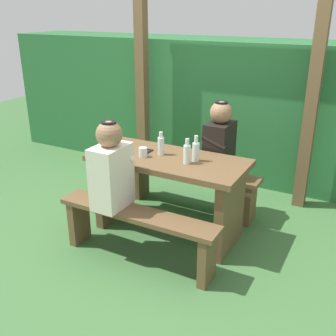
# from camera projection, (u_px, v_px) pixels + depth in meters

# --- Properties ---
(ground_plane) EXTENTS (12.00, 12.00, 0.00)m
(ground_plane) POSITION_uv_depth(u_px,v_px,m) (168.00, 231.00, 3.80)
(ground_plane) COLOR #3E6B39
(hedge_backdrop) EXTENTS (6.40, 0.88, 1.63)m
(hedge_backdrop) POSITION_uv_depth(u_px,v_px,m) (237.00, 108.00, 4.97)
(hedge_backdrop) COLOR #296835
(hedge_backdrop) RESTS_ON ground_plane
(pergola_post_left) EXTENTS (0.12, 0.12, 2.20)m
(pergola_post_left) POSITION_uv_depth(u_px,v_px,m) (142.00, 86.00, 4.76)
(pergola_post_left) COLOR brown
(pergola_post_left) RESTS_ON ground_plane
(pergola_post_right) EXTENTS (0.12, 0.12, 2.20)m
(pergola_post_right) POSITION_uv_depth(u_px,v_px,m) (312.00, 104.00, 3.90)
(pergola_post_right) COLOR brown
(pergola_post_right) RESTS_ON ground_plane
(picnic_table) EXTENTS (1.40, 0.64, 0.74)m
(picnic_table) POSITION_uv_depth(u_px,v_px,m) (168.00, 182.00, 3.61)
(picnic_table) COLOR brown
(picnic_table) RESTS_ON ground_plane
(bench_near) EXTENTS (1.40, 0.24, 0.45)m
(bench_near) POSITION_uv_depth(u_px,v_px,m) (137.00, 226.00, 3.25)
(bench_near) COLOR brown
(bench_near) RESTS_ON ground_plane
(bench_far) EXTENTS (1.40, 0.24, 0.45)m
(bench_far) POSITION_uv_depth(u_px,v_px,m) (192.00, 180.00, 4.11)
(bench_far) COLOR brown
(bench_far) RESTS_ON ground_plane
(person_white_shirt) EXTENTS (0.25, 0.35, 0.72)m
(person_white_shirt) POSITION_uv_depth(u_px,v_px,m) (111.00, 168.00, 3.18)
(person_white_shirt) COLOR silver
(person_white_shirt) RESTS_ON bench_near
(person_black_coat) EXTENTS (0.25, 0.35, 0.72)m
(person_black_coat) POSITION_uv_depth(u_px,v_px,m) (219.00, 142.00, 3.81)
(person_black_coat) COLOR black
(person_black_coat) RESTS_ON bench_far
(drinking_glass) EXTENTS (0.08, 0.08, 0.09)m
(drinking_glass) POSITION_uv_depth(u_px,v_px,m) (143.00, 152.00, 3.52)
(drinking_glass) COLOR silver
(drinking_glass) RESTS_ON picnic_table
(bottle_left) EXTENTS (0.06, 0.06, 0.21)m
(bottle_left) POSITION_uv_depth(u_px,v_px,m) (161.00, 145.00, 3.56)
(bottle_left) COLOR silver
(bottle_left) RESTS_ON picnic_table
(bottle_right) EXTENTS (0.06, 0.06, 0.22)m
(bottle_right) POSITION_uv_depth(u_px,v_px,m) (187.00, 153.00, 3.35)
(bottle_right) COLOR silver
(bottle_right) RESTS_ON picnic_table
(bottle_center) EXTENTS (0.06, 0.06, 0.23)m
(bottle_center) POSITION_uv_depth(u_px,v_px,m) (196.00, 151.00, 3.41)
(bottle_center) COLOR silver
(bottle_center) RESTS_ON picnic_table
(cell_phone) EXTENTS (0.07, 0.14, 0.01)m
(cell_phone) POSITION_uv_depth(u_px,v_px,m) (146.00, 152.00, 3.65)
(cell_phone) COLOR black
(cell_phone) RESTS_ON picnic_table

